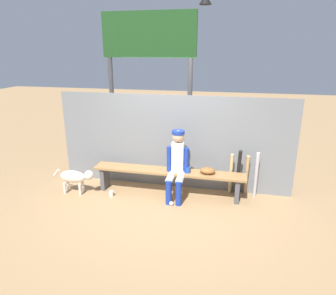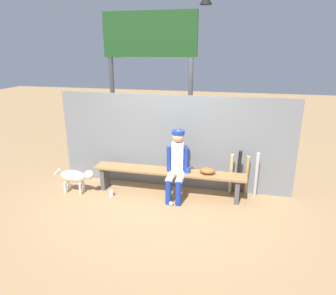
{
  "view_description": "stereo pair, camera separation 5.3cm",
  "coord_description": "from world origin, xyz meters",
  "px_view_note": "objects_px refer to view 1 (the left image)",
  "views": [
    {
      "loc": [
        1.16,
        -5.17,
        2.65
      ],
      "look_at": [
        0.0,
        0.0,
        0.94
      ],
      "focal_mm": 32.6,
      "sensor_mm": 36.0,
      "label": 1
    },
    {
      "loc": [
        1.21,
        -5.16,
        2.65
      ],
      "look_at": [
        0.0,
        0.0,
        0.94
      ],
      "focal_mm": 32.6,
      "sensor_mm": 36.0,
      "label": 2
    }
  ],
  "objects_px": {
    "dugout_bench": "(168,175)",
    "baseball_glove": "(207,171)",
    "cup_on_bench": "(188,170)",
    "scoreboard": "(152,54)",
    "bat_aluminum_black": "(238,172)",
    "bat_wood_tan": "(246,175)",
    "bat_aluminum_silver": "(256,175)",
    "cup_on_ground": "(111,194)",
    "player_seated": "(177,163)",
    "dog": "(75,177)",
    "bat_wood_natural": "(231,174)",
    "baseball": "(171,203)"
  },
  "relations": [
    {
      "from": "bat_aluminum_silver",
      "to": "cup_on_ground",
      "type": "height_order",
      "value": "bat_aluminum_silver"
    },
    {
      "from": "bat_wood_natural",
      "to": "bat_wood_tan",
      "type": "height_order",
      "value": "bat_wood_natural"
    },
    {
      "from": "baseball_glove",
      "to": "bat_aluminum_silver",
      "type": "relative_size",
      "value": 0.31
    },
    {
      "from": "bat_wood_tan",
      "to": "dog",
      "type": "xyz_separation_m",
      "value": [
        -3.17,
        -0.65,
        -0.07
      ]
    },
    {
      "from": "baseball_glove",
      "to": "baseball",
      "type": "xyz_separation_m",
      "value": [
        -0.58,
        -0.43,
        -0.51
      ]
    },
    {
      "from": "dugout_bench",
      "to": "scoreboard",
      "type": "height_order",
      "value": "scoreboard"
    },
    {
      "from": "bat_aluminum_silver",
      "to": "baseball",
      "type": "xyz_separation_m",
      "value": [
        -1.45,
        -0.65,
        -0.41
      ]
    },
    {
      "from": "bat_aluminum_silver",
      "to": "cup_on_bench",
      "type": "distance_m",
      "value": 1.26
    },
    {
      "from": "bat_aluminum_black",
      "to": "dog",
      "type": "height_order",
      "value": "bat_aluminum_black"
    },
    {
      "from": "dugout_bench",
      "to": "bat_aluminum_black",
      "type": "distance_m",
      "value": 1.31
    },
    {
      "from": "baseball_glove",
      "to": "baseball",
      "type": "height_order",
      "value": "baseball_glove"
    },
    {
      "from": "dugout_bench",
      "to": "bat_wood_natural",
      "type": "distance_m",
      "value": 1.19
    },
    {
      "from": "cup_on_ground",
      "to": "scoreboard",
      "type": "relative_size",
      "value": 0.03
    },
    {
      "from": "bat_wood_natural",
      "to": "baseball_glove",
      "type": "bearing_deg",
      "value": -147.74
    },
    {
      "from": "bat_wood_tan",
      "to": "cup_on_bench",
      "type": "distance_m",
      "value": 1.12
    },
    {
      "from": "dugout_bench",
      "to": "baseball_glove",
      "type": "xyz_separation_m",
      "value": [
        0.74,
        0.0,
        0.16
      ]
    },
    {
      "from": "player_seated",
      "to": "bat_wood_tan",
      "type": "bearing_deg",
      "value": 18.07
    },
    {
      "from": "baseball_glove",
      "to": "bat_wood_tan",
      "type": "xyz_separation_m",
      "value": [
        0.71,
        0.3,
        -0.15
      ]
    },
    {
      "from": "cup_on_bench",
      "to": "player_seated",
      "type": "bearing_deg",
      "value": -158.7
    },
    {
      "from": "bat_aluminum_black",
      "to": "dog",
      "type": "relative_size",
      "value": 1.13
    },
    {
      "from": "dugout_bench",
      "to": "bat_wood_tan",
      "type": "relative_size",
      "value": 3.58
    },
    {
      "from": "cup_on_bench",
      "to": "scoreboard",
      "type": "relative_size",
      "value": 0.03
    },
    {
      "from": "bat_aluminum_silver",
      "to": "scoreboard",
      "type": "distance_m",
      "value": 3.21
    },
    {
      "from": "bat_wood_natural",
      "to": "cup_on_ground",
      "type": "xyz_separation_m",
      "value": [
        -2.18,
        -0.59,
        -0.36
      ]
    },
    {
      "from": "bat_aluminum_silver",
      "to": "cup_on_bench",
      "type": "height_order",
      "value": "bat_aluminum_silver"
    },
    {
      "from": "baseball",
      "to": "cup_on_ground",
      "type": "xyz_separation_m",
      "value": [
        -1.18,
        0.1,
        0.02
      ]
    },
    {
      "from": "baseball_glove",
      "to": "cup_on_bench",
      "type": "distance_m",
      "value": 0.35
    },
    {
      "from": "baseball_glove",
      "to": "cup_on_bench",
      "type": "height_order",
      "value": "baseball_glove"
    },
    {
      "from": "bat_aluminum_black",
      "to": "bat_aluminum_silver",
      "type": "bearing_deg",
      "value": -0.29
    },
    {
      "from": "bat_wood_tan",
      "to": "baseball",
      "type": "height_order",
      "value": "bat_wood_tan"
    },
    {
      "from": "dugout_bench",
      "to": "baseball_glove",
      "type": "bearing_deg",
      "value": 0.0
    },
    {
      "from": "bat_aluminum_black",
      "to": "dugout_bench",
      "type": "bearing_deg",
      "value": -169.92
    },
    {
      "from": "bat_aluminum_black",
      "to": "bat_wood_tan",
      "type": "xyz_separation_m",
      "value": [
        0.16,
        0.07,
        -0.07
      ]
    },
    {
      "from": "bat_wood_natural",
      "to": "baseball",
      "type": "xyz_separation_m",
      "value": [
        -1.0,
        -0.69,
        -0.38
      ]
    },
    {
      "from": "dugout_bench",
      "to": "cup_on_bench",
      "type": "relative_size",
      "value": 26.1
    },
    {
      "from": "bat_aluminum_silver",
      "to": "scoreboard",
      "type": "relative_size",
      "value": 0.25
    },
    {
      "from": "player_seated",
      "to": "baseball_glove",
      "type": "xyz_separation_m",
      "value": [
        0.55,
        0.11,
        -0.14
      ]
    },
    {
      "from": "baseball",
      "to": "dog",
      "type": "distance_m",
      "value": 1.91
    },
    {
      "from": "bat_wood_tan",
      "to": "dugout_bench",
      "type": "bearing_deg",
      "value": -168.24
    },
    {
      "from": "bat_aluminum_black",
      "to": "cup_on_ground",
      "type": "distance_m",
      "value": 2.41
    },
    {
      "from": "bat_wood_tan",
      "to": "baseball",
      "type": "distance_m",
      "value": 1.52
    },
    {
      "from": "player_seated",
      "to": "baseball",
      "type": "relative_size",
      "value": 17.19
    },
    {
      "from": "dog",
      "to": "bat_wood_natural",
      "type": "bearing_deg",
      "value": 11.93
    },
    {
      "from": "bat_wood_natural",
      "to": "dog",
      "type": "bearing_deg",
      "value": -168.07
    },
    {
      "from": "player_seated",
      "to": "cup_on_bench",
      "type": "xyz_separation_m",
      "value": [
        0.2,
        0.08,
        -0.15
      ]
    },
    {
      "from": "bat_aluminum_black",
      "to": "cup_on_ground",
      "type": "relative_size",
      "value": 8.63
    },
    {
      "from": "bat_aluminum_silver",
      "to": "baseball",
      "type": "distance_m",
      "value": 1.64
    },
    {
      "from": "baseball_glove",
      "to": "bat_wood_natural",
      "type": "relative_size",
      "value": 0.34
    },
    {
      "from": "bat_wood_tan",
      "to": "cup_on_ground",
      "type": "height_order",
      "value": "bat_wood_tan"
    },
    {
      "from": "dugout_bench",
      "to": "cup_on_ground",
      "type": "relative_size",
      "value": 26.1
    }
  ]
}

